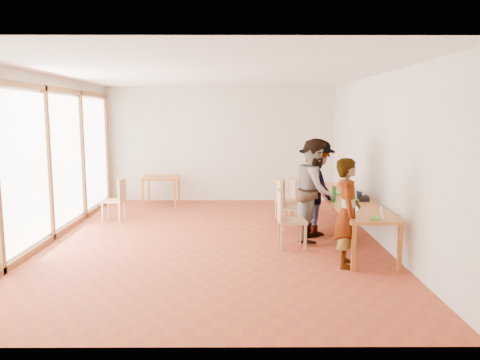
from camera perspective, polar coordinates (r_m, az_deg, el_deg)
The scene contains 25 objects.
ground at distance 8.68m, azimuth -3.33°, elevation -7.29°, with size 8.00×8.00×0.00m, color #943723.
wall_back at distance 12.39m, azimuth -2.40°, elevation 4.36°, with size 6.00×0.10×3.00m, color beige.
wall_front at distance 4.46m, azimuth -6.24°, elevation -2.27°, with size 6.00×0.10×3.00m, color beige.
wall_right at distance 8.77m, azimuth 16.57°, elevation 2.51°, with size 0.10×8.00×3.00m, color beige.
window_wall at distance 9.07m, azimuth -22.45°, elevation 2.41°, with size 0.10×8.00×3.00m, color white.
ceiling at distance 8.40m, azimuth -3.50°, elevation 12.98°, with size 6.00×8.00×0.04m, color white.
communal_table at distance 8.95m, azimuth 12.91°, elevation -2.40°, with size 0.80×4.00×0.75m.
side_table at distance 11.83m, azimuth -9.58°, elevation 0.04°, with size 0.90×0.90×0.75m.
chair_near at distance 8.07m, azimuth 5.62°, elevation -4.06°, with size 0.48×0.48×0.53m.
chair_mid at distance 9.15m, azimuth 5.86°, elevation -2.50°, with size 0.55×0.55×0.54m.
chair_far at distance 10.17m, azimuth 5.33°, elevation -1.92°, with size 0.53×0.53×0.47m.
chair_empty at distance 10.94m, azimuth 6.87°, elevation -1.46°, with size 0.48×0.48×0.43m.
chair_spare at distance 10.43m, azimuth -14.68°, elevation -1.79°, with size 0.46×0.46×0.49m.
person_near at distance 7.22m, azimuth 12.97°, elevation -3.90°, with size 0.60×0.40×1.65m, color gray.
person_mid at distance 8.57m, azimuth 9.16°, elevation -1.24°, with size 0.90×0.70×1.86m, color gray.
person_far at distance 9.01m, azimuth 9.26°, elevation -0.84°, with size 1.19×0.68×1.84m, color gray.
laptop_near at distance 7.27m, azimuth 16.60°, elevation -4.17°, with size 0.24×0.26×0.18m.
laptop_mid at distance 8.75m, azimuth 14.19°, elevation -2.03°, with size 0.26×0.27×0.18m.
laptop_far at distance 9.33m, azimuth 12.29°, elevation -1.30°, with size 0.23×0.27×0.22m.
yellow_mug at distance 10.21m, azimuth 11.80°, elevation -0.53°, with size 0.13×0.13×0.10m, color gold.
green_bottle at distance 8.46m, azimuth 11.38°, elevation -1.68°, with size 0.07×0.07×0.28m, color #0E6226.
clear_glass at distance 7.75m, azimuth 14.19°, elevation -3.36°, with size 0.07×0.07×0.09m, color silver.
condiment_cup at distance 9.51m, azimuth 10.27°, elevation -1.25°, with size 0.08×0.08×0.06m, color white.
pink_phone at distance 10.40m, azimuth 11.73°, elevation -0.62°, with size 0.05×0.10×0.01m, color #F14968.
black_pouch at distance 8.68m, azimuth 14.81°, elevation -2.18°, with size 0.16×0.26×0.09m, color black.
Camera 1 is at (0.47, -8.36, 2.29)m, focal length 35.00 mm.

